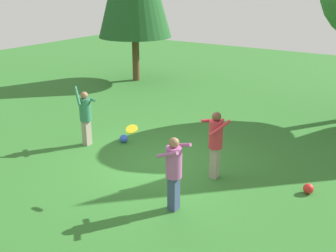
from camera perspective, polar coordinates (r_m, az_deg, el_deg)
The scene contains 7 objects.
ground_plane at distance 11.06m, azimuth -0.60°, elevation -5.26°, with size 40.00×40.00×0.00m, color #2D6B28.
person_thrower at distance 12.22m, azimuth -11.38°, elevation 1.69°, with size 0.64×0.64×1.80m.
person_catcher at distance 8.56m, azimuth 0.82°, elevation -5.82°, with size 0.63×0.56×1.65m.
person_bystander at distance 10.00m, azimuth 6.61°, elevation -1.84°, with size 0.73×0.75×1.71m.
frisbee at distance 9.15m, azimuth -5.05°, elevation -0.43°, with size 0.32×0.30×0.14m.
ball_red at distance 10.10m, azimuth 18.89°, elevation -8.21°, with size 0.24×0.24×0.24m, color red.
ball_blue at distance 12.49m, azimuth -6.15°, elevation -1.75°, with size 0.25×0.25×0.25m, color blue.
Camera 1 is at (5.58, -8.33, 4.66)m, focal length 43.97 mm.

